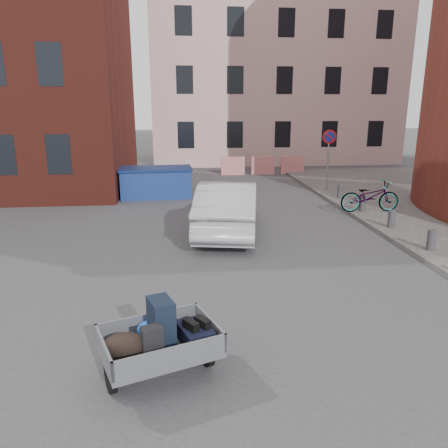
{
  "coord_description": "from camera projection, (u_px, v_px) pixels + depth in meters",
  "views": [
    {
      "loc": [
        -0.56,
        -9.06,
        3.85
      ],
      "look_at": [
        0.49,
        0.82,
        1.1
      ],
      "focal_mm": 35.0,
      "sensor_mm": 36.0,
      "label": 1
    }
  ],
  "objects": [
    {
      "name": "ground",
      "position": [
        206.0,
        282.0,
        9.77
      ],
      "size": [
        120.0,
        120.0,
        0.0
      ],
      "primitive_type": "plane",
      "color": "#38383A",
      "rests_on": "ground"
    },
    {
      "name": "bollards",
      "position": [
        391.0,
        219.0,
        13.53
      ],
      "size": [
        0.22,
        9.02,
        0.55
      ],
      "color": "#3A3A3D",
      "rests_on": "sidewalk"
    },
    {
      "name": "building_pink",
      "position": [
        271.0,
        55.0,
        29.6
      ],
      "size": [
        16.0,
        8.0,
        14.0
      ],
      "primitive_type": "cube",
      "color": "#D6A6A4",
      "rests_on": "ground"
    },
    {
      "name": "barriers",
      "position": [
        263.0,
        166.0,
        24.44
      ],
      "size": [
        4.7,
        0.18,
        1.0
      ],
      "color": "red",
      "rests_on": "ground"
    },
    {
      "name": "silver_car",
      "position": [
        228.0,
        207.0,
        13.34
      ],
      "size": [
        2.54,
        5.09,
        1.6
      ],
      "primitive_type": "imported",
      "rotation": [
        0.0,
        0.0,
        2.96
      ],
      "color": "#A6A8AD",
      "rests_on": "ground"
    },
    {
      "name": "no_parking_sign",
      "position": [
        329.0,
        147.0,
        18.93
      ],
      "size": [
        0.6,
        0.09,
        2.65
      ],
      "color": "gray",
      "rests_on": "sidewalk"
    },
    {
      "name": "dumpster",
      "position": [
        156.0,
        182.0,
        18.47
      ],
      "size": [
        3.08,
        1.71,
        1.26
      ],
      "rotation": [
        0.0,
        0.0,
        0.05
      ],
      "color": "navy",
      "rests_on": "ground"
    },
    {
      "name": "bicycle",
      "position": [
        370.0,
        196.0,
        15.47
      ],
      "size": [
        2.12,
        0.78,
        1.1
      ],
      "primitive_type": "imported",
      "rotation": [
        0.0,
        0.0,
        1.55
      ],
      "color": "black",
      "rests_on": "sidewalk"
    },
    {
      "name": "trailer",
      "position": [
        159.0,
        340.0,
        6.19
      ],
      "size": [
        1.88,
        1.98,
        1.2
      ],
      "rotation": [
        0.0,
        0.0,
        0.35
      ],
      "color": "black",
      "rests_on": "ground"
    }
  ]
}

